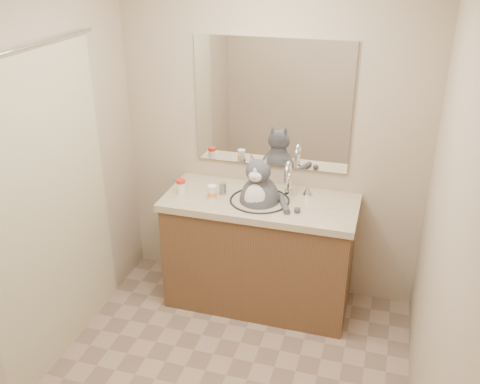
# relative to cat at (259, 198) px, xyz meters

# --- Properties ---
(room) EXTENTS (2.22, 2.52, 2.42)m
(room) POSITION_rel_cat_xyz_m (0.00, -0.94, 0.33)
(room) COLOR gray
(room) RESTS_ON ground
(vanity) EXTENTS (1.34, 0.59, 1.12)m
(vanity) POSITION_rel_cat_xyz_m (0.00, 0.03, -0.43)
(vanity) COLOR brown
(vanity) RESTS_ON ground
(mirror) EXTENTS (1.10, 0.02, 0.90)m
(mirror) POSITION_rel_cat_xyz_m (0.00, 0.30, 0.58)
(mirror) COLOR white
(mirror) RESTS_ON room
(shower_curtain) EXTENTS (0.02, 1.30, 1.93)m
(shower_curtain) POSITION_rel_cat_xyz_m (-1.05, -0.84, 0.16)
(shower_curtain) COLOR #B8B08B
(shower_curtain) RESTS_ON ground
(cat) EXTENTS (0.39, 0.33, 0.56)m
(cat) POSITION_rel_cat_xyz_m (0.00, 0.00, 0.00)
(cat) COLOR #4A4A4F
(cat) RESTS_ON vanity
(pill_bottle_redcap) EXTENTS (0.08, 0.08, 0.11)m
(pill_bottle_redcap) POSITION_rel_cat_xyz_m (-0.56, -0.05, 0.04)
(pill_bottle_redcap) COLOR white
(pill_bottle_redcap) RESTS_ON vanity
(pill_bottle_orange) EXTENTS (0.07, 0.07, 0.10)m
(pill_bottle_orange) POSITION_rel_cat_xyz_m (-0.32, -0.07, 0.03)
(pill_bottle_orange) COLOR white
(pill_bottle_orange) RESTS_ON vanity
(grey_canister) EXTENTS (0.06, 0.06, 0.08)m
(grey_canister) POSITION_rel_cat_xyz_m (-0.27, 0.04, 0.02)
(grey_canister) COLOR gray
(grey_canister) RESTS_ON vanity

